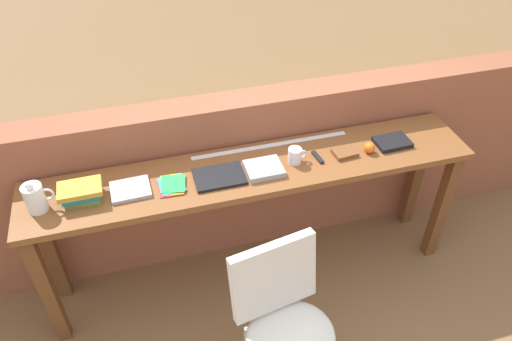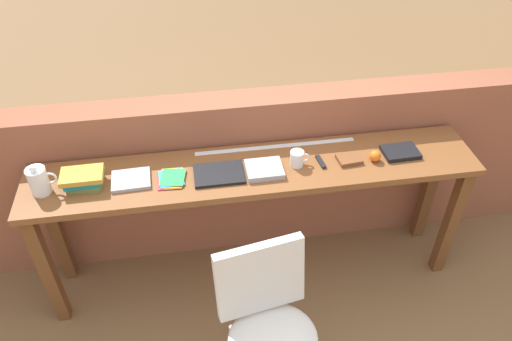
# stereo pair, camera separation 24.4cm
# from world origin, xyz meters

# --- Properties ---
(ground_plane) EXTENTS (40.00, 40.00, 0.00)m
(ground_plane) POSITION_xyz_m (0.00, 0.00, 0.00)
(ground_plane) COLOR brown
(brick_wall_back) EXTENTS (6.00, 0.20, 1.12)m
(brick_wall_back) POSITION_xyz_m (0.00, 0.64, 0.56)
(brick_wall_back) COLOR #935138
(brick_wall_back) RESTS_ON ground
(sideboard) EXTENTS (2.50, 0.44, 0.88)m
(sideboard) POSITION_xyz_m (0.00, 0.30, 0.74)
(sideboard) COLOR brown
(sideboard) RESTS_ON ground
(chair_white_moulded) EXTENTS (0.51, 0.52, 0.89)m
(chair_white_moulded) POSITION_xyz_m (-0.05, -0.42, 0.53)
(chair_white_moulded) COLOR silver
(chair_white_moulded) RESTS_ON ground
(pitcher_white) EXTENTS (0.14, 0.10, 0.18)m
(pitcher_white) POSITION_xyz_m (-1.11, 0.27, 0.96)
(pitcher_white) COLOR white
(pitcher_white) RESTS_ON sideboard
(book_stack_leftmost) EXTENTS (0.22, 0.15, 0.08)m
(book_stack_leftmost) POSITION_xyz_m (-0.90, 0.29, 0.93)
(book_stack_leftmost) COLOR olive
(book_stack_leftmost) RESTS_ON sideboard
(magazine_cycling) EXTENTS (0.21, 0.18, 0.02)m
(magazine_cycling) POSITION_xyz_m (-0.67, 0.29, 0.89)
(magazine_cycling) COLOR #9E9EA3
(magazine_cycling) RESTS_ON sideboard
(pamphlet_pile_colourful) EXTENTS (0.15, 0.19, 0.01)m
(pamphlet_pile_colourful) POSITION_xyz_m (-0.45, 0.27, 0.89)
(pamphlet_pile_colourful) COLOR yellow
(pamphlet_pile_colourful) RESTS_ON sideboard
(book_open_centre) EXTENTS (0.27, 0.19, 0.02)m
(book_open_centre) POSITION_xyz_m (-0.20, 0.27, 0.89)
(book_open_centre) COLOR black
(book_open_centre) RESTS_ON sideboard
(book_grey_hardcover) EXTENTS (0.20, 0.17, 0.03)m
(book_grey_hardcover) POSITION_xyz_m (0.05, 0.26, 0.90)
(book_grey_hardcover) COLOR #9E9EA3
(book_grey_hardcover) RESTS_ON sideboard
(mug) EXTENTS (0.11, 0.08, 0.09)m
(mug) POSITION_xyz_m (0.24, 0.29, 0.92)
(mug) COLOR white
(mug) RESTS_ON sideboard
(multitool_folded) EXTENTS (0.04, 0.11, 0.02)m
(multitool_folded) POSITION_xyz_m (0.37, 0.28, 0.89)
(multitool_folded) COLOR black
(multitool_folded) RESTS_ON sideboard
(leather_journal_brown) EXTENTS (0.14, 0.11, 0.02)m
(leather_journal_brown) POSITION_xyz_m (0.53, 0.28, 0.89)
(leather_journal_brown) COLOR brown
(leather_journal_brown) RESTS_ON sideboard
(sports_ball_small) EXTENTS (0.06, 0.06, 0.06)m
(sports_ball_small) POSITION_xyz_m (0.67, 0.26, 0.91)
(sports_ball_small) COLOR orange
(sports_ball_small) RESTS_ON sideboard
(book_repair_rightmost) EXTENTS (0.20, 0.15, 0.03)m
(book_repair_rightmost) POSITION_xyz_m (0.84, 0.29, 0.89)
(book_repair_rightmost) COLOR black
(book_repair_rightmost) RESTS_ON sideboard
(ruler_metal_back_edge) EXTENTS (0.93, 0.03, 0.00)m
(ruler_metal_back_edge) POSITION_xyz_m (0.15, 0.47, 0.88)
(ruler_metal_back_edge) COLOR silver
(ruler_metal_back_edge) RESTS_ON sideboard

